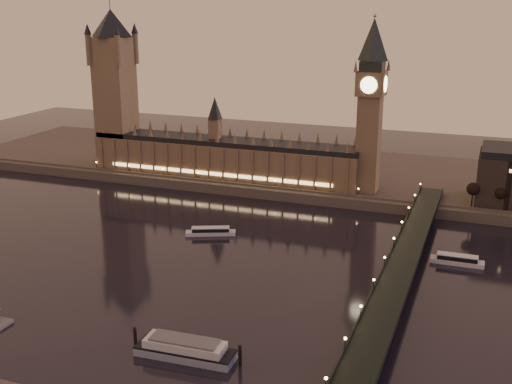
# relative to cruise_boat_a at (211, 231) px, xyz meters

# --- Properties ---
(ground) EXTENTS (700.00, 700.00, 0.00)m
(ground) POSITION_rel_cruise_boat_a_xyz_m (9.42, -32.36, -1.83)
(ground) COLOR black
(ground) RESTS_ON ground
(far_embankment) EXTENTS (560.00, 130.00, 6.00)m
(far_embankment) POSITION_rel_cruise_boat_a_xyz_m (39.42, 132.64, 1.17)
(far_embankment) COLOR #423D35
(far_embankment) RESTS_ON ground
(palace_of_westminster) EXTENTS (180.00, 26.62, 52.00)m
(palace_of_westminster) POSITION_rel_cruise_boat_a_xyz_m (-30.70, 88.63, 19.88)
(palace_of_westminster) COLOR brown
(palace_of_westminster) RESTS_ON ground
(victoria_tower) EXTENTS (31.68, 31.68, 118.00)m
(victoria_tower) POSITION_rel_cruise_boat_a_xyz_m (-110.58, 88.64, 63.96)
(victoria_tower) COLOR brown
(victoria_tower) RESTS_ON ground
(big_ben) EXTENTS (17.68, 17.68, 104.00)m
(big_ben) POSITION_rel_cruise_boat_a_xyz_m (63.41, 88.63, 62.13)
(big_ben) COLOR brown
(big_ben) RESTS_ON ground
(westminster_bridge) EXTENTS (13.20, 260.00, 15.30)m
(westminster_bridge) POSITION_rel_cruise_boat_a_xyz_m (101.04, -32.36, 3.69)
(westminster_bridge) COLOR black
(westminster_bridge) RESTS_ON ground
(bare_tree_0) EXTENTS (6.14, 6.14, 12.49)m
(bare_tree_0) POSITION_rel_cruise_boat_a_xyz_m (125.57, 76.64, 13.50)
(bare_tree_0) COLOR black
(bare_tree_0) RESTS_ON ground
(bare_tree_1) EXTENTS (6.14, 6.14, 12.49)m
(bare_tree_1) POSITION_rel_cruise_boat_a_xyz_m (138.70, 76.64, 13.50)
(bare_tree_1) COLOR black
(bare_tree_1) RESTS_ON ground
(cruise_boat_a) EXTENTS (26.02, 15.36, 4.14)m
(cruise_boat_a) POSITION_rel_cruise_boat_a_xyz_m (0.00, 0.00, 0.00)
(cruise_boat_a) COLOR silver
(cruise_boat_a) RESTS_ON ground
(cruise_boat_b) EXTENTS (24.26, 6.51, 4.46)m
(cruise_boat_b) POSITION_rel_cruise_boat_a_xyz_m (123.03, 5.41, 0.14)
(cruise_boat_b) COLOR silver
(cruise_boat_b) RESTS_ON ground
(moored_barge) EXTENTS (40.18, 11.48, 7.37)m
(moored_barge) POSITION_rel_cruise_boat_a_xyz_m (41.89, -112.07, 1.29)
(moored_barge) COLOR #8593AA
(moored_barge) RESTS_ON ground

